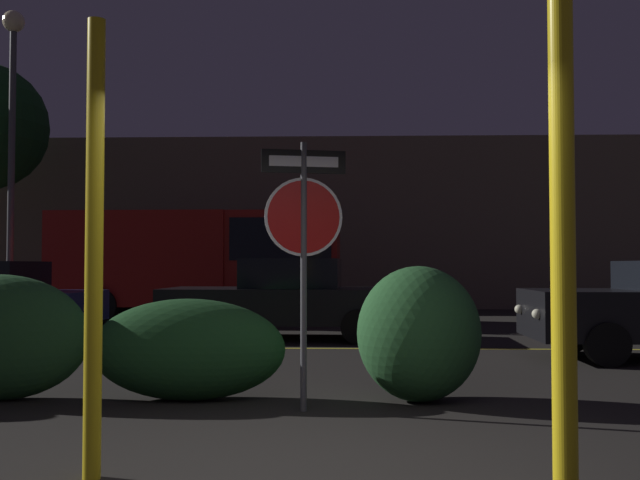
{
  "coord_description": "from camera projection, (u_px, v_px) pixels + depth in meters",
  "views": [
    {
      "loc": [
        0.21,
        -4.46,
        1.36
      ],
      "look_at": [
        -0.06,
        4.25,
        1.67
      ],
      "focal_mm": 40.0,
      "sensor_mm": 36.0,
      "label": 1
    }
  ],
  "objects": [
    {
      "name": "road_center_stripe",
      "position": [
        329.0,
        348.0,
        11.64
      ],
      "size": [
        38.72,
        0.12,
        0.01
      ],
      "primitive_type": "cube",
      "color": "gold",
      "rests_on": "ground_plane"
    },
    {
      "name": "stop_sign",
      "position": [
        304.0,
        223.0,
        6.71
      ],
      "size": [
        0.79,
        0.19,
        2.53
      ],
      "rotation": [
        0.0,
        0.0,
        0.21
      ],
      "color": "#4C4C51",
      "rests_on": "ground_plane"
    },
    {
      "name": "yellow_pole_left",
      "position": [
        94.0,
        246.0,
        4.6
      ],
      "size": [
        0.11,
        0.11,
        2.97
      ],
      "primitive_type": "cylinder",
      "color": "yellow",
      "rests_on": "ground_plane"
    },
    {
      "name": "yellow_pole_right",
      "position": [
        563.0,
        232.0,
        3.97
      ],
      "size": [
        0.14,
        0.14,
        3.1
      ],
      "primitive_type": "cylinder",
      "color": "yellow",
      "rests_on": "ground_plane"
    },
    {
      "name": "hedge_bush_2",
      "position": [
        188.0,
        349.0,
        7.19
      ],
      "size": [
        1.97,
        0.8,
        1.02
      ],
      "primitive_type": "ellipsoid",
      "color": "#1E4C23",
      "rests_on": "ground_plane"
    },
    {
      "name": "hedge_bush_3",
      "position": [
        419.0,
        334.0,
        7.13
      ],
      "size": [
        1.24,
        1.08,
        1.35
      ],
      "primitive_type": "ellipsoid",
      "color": "#285B2D",
      "rests_on": "ground_plane"
    },
    {
      "name": "passing_car_2",
      "position": [
        286.0,
        299.0,
        13.28
      ],
      "size": [
        4.61,
        2.13,
        1.49
      ],
      "rotation": [
        0.0,
        0.0,
        1.53
      ],
      "color": "black",
      "rests_on": "ground_plane"
    },
    {
      "name": "delivery_truck",
      "position": [
        208.0,
        257.0,
        17.45
      ],
      "size": [
        6.9,
        2.68,
        2.64
      ],
      "rotation": [
        0.0,
        0.0,
        -1.6
      ],
      "color": "maroon",
      "rests_on": "ground_plane"
    },
    {
      "name": "street_lamp",
      "position": [
        12.0,
        106.0,
        17.45
      ],
      "size": [
        0.53,
        0.53,
        7.63
      ],
      "color": "#4C4C51",
      "rests_on": "ground_plane"
    },
    {
      "name": "building_backdrop",
      "position": [
        288.0,
        226.0,
        24.49
      ],
      "size": [
        27.16,
        4.43,
        5.41
      ],
      "primitive_type": "cube",
      "color": "#6B5B4C",
      "rests_on": "ground_plane"
    }
  ]
}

